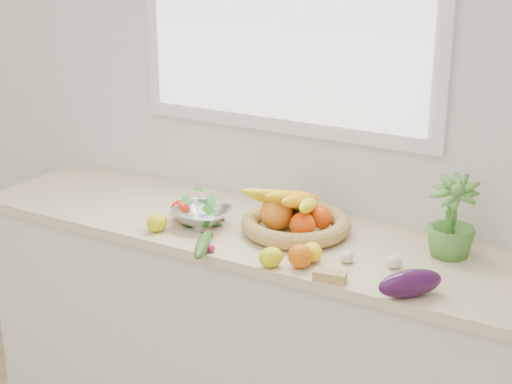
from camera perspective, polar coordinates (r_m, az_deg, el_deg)
The scene contains 18 objects.
back_wall at distance 3.10m, azimuth 2.21°, elevation 7.10°, with size 4.50×0.02×2.70m, color white.
counter_cabinet at distance 3.18m, azimuth -0.60°, elevation -10.33°, with size 2.20×0.58×0.86m, color silver.
countertop at distance 2.99m, azimuth -0.63°, elevation -2.81°, with size 2.24×0.62×0.04m, color beige.
orange_loose at distance 2.62m, azimuth 3.24°, elevation -4.69°, with size 0.08×0.08×0.08m, color #DD5F06.
lemon_a at distance 2.94m, azimuth -7.22°, elevation -2.22°, with size 0.07×0.09×0.07m, color #D1D00B.
lemon_b at distance 2.62m, azimuth 1.08°, elevation -4.77°, with size 0.07×0.09×0.07m, color yellow.
lemon_c at distance 2.67m, azimuth 4.11°, elevation -4.37°, with size 0.07×0.08×0.07m, color yellow.
apple at distance 3.04m, azimuth -5.52°, elevation -1.32°, with size 0.08×0.08×0.08m, color red.
ginger at distance 2.54m, azimuth 5.39°, elevation -6.13°, with size 0.11×0.04×0.03m, color tan.
garlic_a at distance 2.66m, azimuth 10.00°, elevation -5.00°, with size 0.05×0.05×0.05m, color silver.
garlic_b at distance 2.90m, azimuth 4.23°, elevation -2.68°, with size 0.05×0.05×0.04m, color beige.
garlic_c at distance 2.68m, azimuth 6.63°, elevation -4.69°, with size 0.05×0.05×0.04m, color beige.
eggplant at distance 2.47m, azimuth 11.15°, elevation -6.53°, with size 0.08×0.22×0.09m, color #340F39.
cucumber at distance 2.76m, azimuth -3.87°, elevation -3.82°, with size 0.05×0.25×0.05m, color #205117.
radish at distance 2.75m, azimuth -3.28°, elevation -4.12°, with size 0.03×0.03×0.03m, color #BB174A.
potted_herb at distance 2.76m, azimuth 14.02°, elevation -1.94°, with size 0.17×0.17×0.31m, color #498731.
fruit_basket at distance 2.90m, azimuth 2.86°, elevation -1.91°, with size 0.53×0.53×0.20m.
colander_with_spinach at distance 2.97m, azimuth -4.00°, elevation -1.40°, with size 0.24×0.24×0.12m.
Camera 1 is at (1.43, -0.42, 2.01)m, focal length 55.00 mm.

